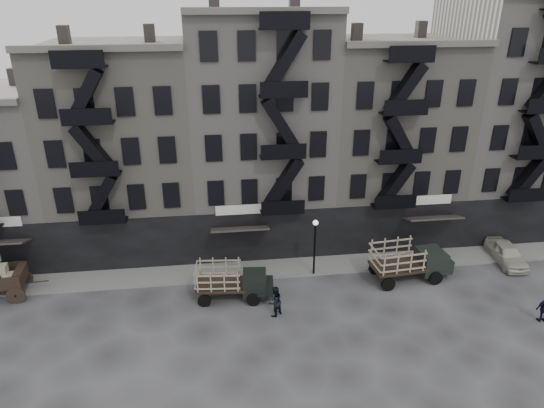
{
  "coord_description": "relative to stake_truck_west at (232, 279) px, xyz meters",
  "views": [
    {
      "loc": [
        -3.5,
        -25.84,
        18.34
      ],
      "look_at": [
        0.24,
        4.0,
        5.0
      ],
      "focal_mm": 32.0,
      "sensor_mm": 36.0,
      "label": 1
    }
  ],
  "objects": [
    {
      "name": "pedestrian_mid",
      "position": [
        2.48,
        -2.22,
        -0.39
      ],
      "size": [
        1.24,
        1.21,
        2.02
      ],
      "primitive_type": "imported",
      "rotation": [
        0.0,
        0.0,
        3.81
      ],
      "color": "black",
      "rests_on": "ground"
    },
    {
      "name": "car_east",
      "position": [
        20.1,
        1.97,
        -0.67
      ],
      "size": [
        2.05,
        4.41,
        1.46
      ],
      "primitive_type": "imported",
      "rotation": [
        0.0,
        0.0,
        -0.08
      ],
      "color": "#B9B6A6",
      "rests_on": "ground"
    },
    {
      "name": "building_midwest",
      "position": [
        -7.23,
        9.2,
        6.1
      ],
      "size": [
        10.0,
        11.35,
        16.2
      ],
      "color": "gray",
      "rests_on": "ground"
    },
    {
      "name": "stake_truck_west",
      "position": [
        0.0,
        0.0,
        0.0
      ],
      "size": [
        5.05,
        2.42,
        2.46
      ],
      "rotation": [
        0.0,
        0.0,
        -0.1
      ],
      "color": "black",
      "rests_on": "ground"
    },
    {
      "name": "lamp_post",
      "position": [
        5.77,
        1.97,
        1.38
      ],
      "size": [
        0.36,
        0.36,
        4.28
      ],
      "color": "black",
      "rests_on": "ground"
    },
    {
      "name": "building_east",
      "position": [
        22.77,
        9.2,
        7.6
      ],
      "size": [
        10.0,
        11.35,
        19.2
      ],
      "color": "gray",
      "rests_on": "ground"
    },
    {
      "name": "building_center",
      "position": [
        2.77,
        9.2,
        7.1
      ],
      "size": [
        10.0,
        11.35,
        18.2
      ],
      "color": "gray",
      "rests_on": "ground"
    },
    {
      "name": "building_mideast",
      "position": [
        12.77,
        9.2,
        6.1
      ],
      "size": [
        10.0,
        11.35,
        16.2
      ],
      "color": "gray",
      "rests_on": "ground"
    },
    {
      "name": "sidewalk",
      "position": [
        2.77,
        3.12,
        -1.33
      ],
      "size": [
        55.0,
        2.5,
        0.15
      ],
      "primitive_type": "cube",
      "color": "slate",
      "rests_on": "ground"
    },
    {
      "name": "ground",
      "position": [
        2.77,
        -0.63,
        -1.4
      ],
      "size": [
        140.0,
        140.0,
        0.0
      ],
      "primitive_type": "plane",
      "color": "#38383A",
      "rests_on": "ground"
    },
    {
      "name": "stake_truck_east",
      "position": [
        12.11,
        0.72,
        0.18
      ],
      "size": [
        5.7,
        2.73,
        2.78
      ],
      "rotation": [
        0.0,
        0.0,
        0.09
      ],
      "color": "black",
      "rests_on": "ground"
    }
  ]
}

